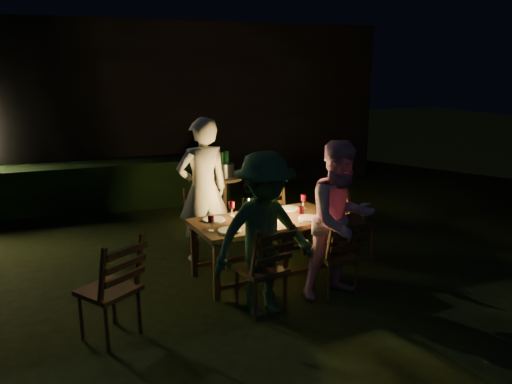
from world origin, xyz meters
name	(u,v)px	position (x,y,z in m)	size (l,w,h in m)	color
garden_envelope	(118,106)	(-0.01, 6.15, 1.58)	(40.00, 40.00, 3.20)	black
dining_table	(266,224)	(1.00, 0.11, 0.62)	(1.74, 1.00, 0.69)	#442916
chair_near_left	(262,283)	(0.63, -0.71, 0.30)	(0.53, 0.55, 0.98)	#442916
chair_near_right	(336,269)	(1.52, -0.61, 0.28)	(0.43, 0.46, 0.93)	#442916
chair_far_left	(206,238)	(0.47, 0.82, 0.28)	(0.45, 0.48, 0.94)	#442916
chair_far_right	(275,228)	(1.46, 0.93, 0.27)	(0.41, 0.44, 0.90)	#442916
chair_end	(351,235)	(2.22, 0.24, 0.30)	(0.51, 0.47, 1.00)	#442916
chair_spare	(111,306)	(-0.82, -0.71, 0.31)	(0.65, 0.66, 1.01)	#442916
person_house_side	(203,190)	(0.46, 0.87, 0.90)	(0.66, 0.43, 1.81)	#F0E8CC
person_opp_right	(341,220)	(1.53, -0.66, 0.84)	(0.81, 0.63, 1.68)	#E59DC4
person_opp_left	(264,235)	(0.64, -0.76, 0.82)	(1.05, 0.61, 1.63)	#2D5A34
lantern	(268,204)	(1.04, 0.16, 0.85)	(0.16, 0.16, 0.35)	white
plate_far_left	(214,219)	(0.42, 0.27, 0.70)	(0.25, 0.25, 0.01)	white
plate_near_left	(230,230)	(0.47, -0.17, 0.70)	(0.25, 0.25, 0.01)	white
plate_far_right	(290,209)	(1.42, 0.38, 0.70)	(0.25, 0.25, 0.01)	white
plate_near_right	(309,218)	(1.47, -0.06, 0.70)	(0.25, 0.25, 0.01)	white
wineglass_a	(232,209)	(0.67, 0.35, 0.78)	(0.06, 0.06, 0.18)	#59070F
wineglass_b	(211,223)	(0.29, -0.09, 0.78)	(0.06, 0.06, 0.18)	#59070F
wineglass_c	(301,214)	(1.32, -0.14, 0.78)	(0.06, 0.06, 0.18)	#59070F
wineglass_d	(303,201)	(1.59, 0.35, 0.78)	(0.06, 0.06, 0.18)	#59070F
wineglass_e	(271,220)	(0.93, -0.20, 0.78)	(0.06, 0.06, 0.18)	silver
bottle_table	(246,210)	(0.75, 0.08, 0.83)	(0.07, 0.07, 0.28)	#0F471E
napkin_left	(267,228)	(0.88, -0.23, 0.70)	(0.18, 0.14, 0.01)	red
napkin_right	(320,219)	(1.57, -0.13, 0.70)	(0.18, 0.14, 0.01)	red
phone	(227,234)	(0.41, -0.26, 0.70)	(0.14, 0.07, 0.01)	black
side_table	(225,182)	(1.16, 2.25, 0.64)	(0.54, 0.54, 0.73)	#937149
ice_bucket	(224,170)	(1.16, 2.25, 0.84)	(0.30, 0.30, 0.22)	#A5A8AD
bottle_bucket_a	(222,168)	(1.11, 2.21, 0.89)	(0.07, 0.07, 0.32)	#0F471E
bottle_bucket_b	(227,166)	(1.21, 2.29, 0.89)	(0.07, 0.07, 0.32)	#0F471E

